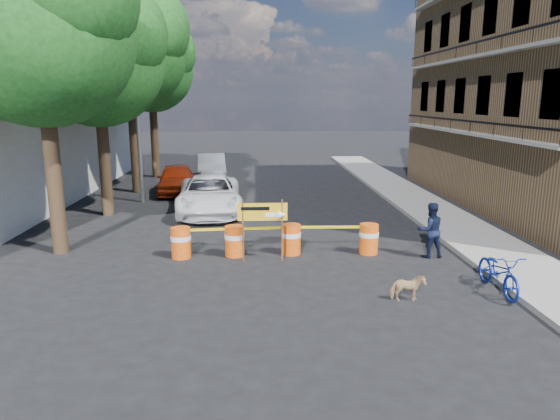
{
  "coord_description": "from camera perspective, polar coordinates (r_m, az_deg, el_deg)",
  "views": [
    {
      "loc": [
        -0.95,
        -12.67,
        4.5
      ],
      "look_at": [
        -0.23,
        1.71,
        1.3
      ],
      "focal_mm": 32.0,
      "sensor_mm": 36.0,
      "label": 1
    }
  ],
  "objects": [
    {
      "name": "detour_sign",
      "position": [
        13.9,
        -1.3,
        -0.76
      ],
      "size": [
        1.39,
        0.26,
        1.79
      ],
      "rotation": [
        0.0,
        0.0,
        0.0
      ],
      "color": "#592D19",
      "rests_on": "ground"
    },
    {
      "name": "barrel_far_right",
      "position": [
        15.05,
        10.11,
        -3.19
      ],
      "size": [
        0.58,
        0.58,
        0.9
      ],
      "color": "#E53E0D",
      "rests_on": "ground"
    },
    {
      "name": "pedestrian",
      "position": [
        15.05,
        16.78,
        -2.21
      ],
      "size": [
        0.84,
        0.69,
        1.62
      ],
      "primitive_type": "imported",
      "rotation": [
        0.0,
        0.0,
        3.24
      ],
      "color": "black",
      "rests_on": "ground"
    },
    {
      "name": "streetlamp",
      "position": [
        22.72,
        -15.9,
        11.75
      ],
      "size": [
        1.25,
        0.18,
        8.0
      ],
      "color": "gray",
      "rests_on": "ground"
    },
    {
      "name": "tree_mid_a",
      "position": [
        20.56,
        -20.03,
        16.0
      ],
      "size": [
        5.25,
        5.0,
        8.68
      ],
      "color": "#332316",
      "rests_on": "ground"
    },
    {
      "name": "sedan_silver",
      "position": [
        29.15,
        -7.83,
        4.96
      ],
      "size": [
        1.96,
        4.51,
        1.44
      ],
      "primitive_type": "imported",
      "rotation": [
        0.0,
        0.0,
        0.1
      ],
      "color": "#B7B9BF",
      "rests_on": "ground"
    },
    {
      "name": "sidewalk_east",
      "position": [
        20.48,
        17.63,
        -0.55
      ],
      "size": [
        2.4,
        40.0,
        0.15
      ],
      "primitive_type": "cube",
      "color": "gray",
      "rests_on": "ground"
    },
    {
      "name": "tree_near",
      "position": [
        15.88,
        -25.57,
        18.09
      ],
      "size": [
        5.46,
        5.2,
        9.15
      ],
      "color": "#332316",
      "rests_on": "ground"
    },
    {
      "name": "sedan_red",
      "position": [
        24.85,
        -11.79,
        3.5
      ],
      "size": [
        2.09,
        4.34,
        1.43
      ],
      "primitive_type": "imported",
      "rotation": [
        0.0,
        0.0,
        0.1
      ],
      "color": "maroon",
      "rests_on": "ground"
    },
    {
      "name": "tree_far",
      "position": [
        30.28,
        -14.44,
        15.39
      ],
      "size": [
        5.04,
        4.8,
        8.84
      ],
      "color": "#332316",
      "rests_on": "ground"
    },
    {
      "name": "barrel_far_left",
      "position": [
        14.71,
        -11.26,
        -3.61
      ],
      "size": [
        0.58,
        0.58,
        0.9
      ],
      "color": "#E53E0D",
      "rests_on": "ground"
    },
    {
      "name": "ground",
      "position": [
        13.48,
        1.34,
        -6.98
      ],
      "size": [
        120.0,
        120.0,
        0.0
      ],
      "primitive_type": "plane",
      "color": "black",
      "rests_on": "ground"
    },
    {
      "name": "bicycle",
      "position": [
        12.86,
        23.9,
        -4.56
      ],
      "size": [
        0.68,
        1.02,
        1.92
      ],
      "primitive_type": "imported",
      "rotation": [
        0.0,
        0.0,
        0.02
      ],
      "color": "#132B9A",
      "rests_on": "ground"
    },
    {
      "name": "suv_white",
      "position": [
        20.32,
        -8.06,
        1.74
      ],
      "size": [
        2.83,
        5.5,
        1.48
      ],
      "primitive_type": "imported",
      "rotation": [
        0.0,
        0.0,
        0.07
      ],
      "color": "white",
      "rests_on": "ground"
    },
    {
      "name": "barrel_mid_right",
      "position": [
        14.78,
        1.29,
        -3.29
      ],
      "size": [
        0.58,
        0.58,
        0.9
      ],
      "color": "#E53E0D",
      "rests_on": "ground"
    },
    {
      "name": "barrel_mid_left",
      "position": [
        14.66,
        -5.22,
        -3.47
      ],
      "size": [
        0.58,
        0.58,
        0.9
      ],
      "color": "#E53E0D",
      "rests_on": "ground"
    },
    {
      "name": "tree_mid_b",
      "position": [
        25.43,
        -16.77,
        17.01
      ],
      "size": [
        5.67,
        5.4,
        9.62
      ],
      "color": "#332316",
      "rests_on": "ground"
    },
    {
      "name": "dog",
      "position": [
        11.8,
        14.38,
        -8.65
      ],
      "size": [
        0.76,
        0.36,
        0.63
      ],
      "primitive_type": "imported",
      "rotation": [
        0.0,
        0.0,
        1.55
      ],
      "color": "tan",
      "rests_on": "ground"
    }
  ]
}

